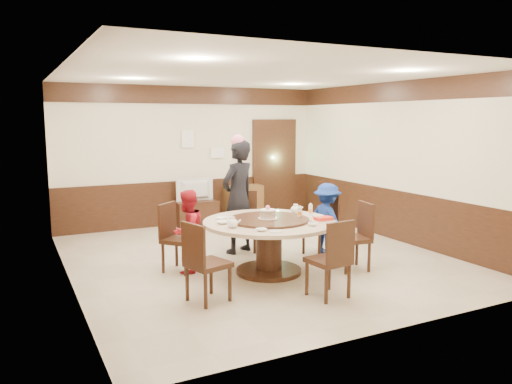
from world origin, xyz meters
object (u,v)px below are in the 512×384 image
person_blue (327,220)px  tv_stand (196,213)px  thermos (241,177)px  television (196,190)px  banquet_table (269,236)px  side_cabinet (243,203)px  shrimp_platter (324,219)px  person_standing (238,197)px  person_red (188,231)px  birthday_cake (268,214)px

person_blue → tv_stand: bearing=9.0°
thermos → tv_stand: bearing=-178.3°
television → banquet_table: bearing=86.5°
side_cabinet → thermos: thermos is taller
television → side_cabinet: television is taller
banquet_table → thermos: size_ratio=4.82×
shrimp_platter → tv_stand: size_ratio=0.35×
person_standing → person_red: size_ratio=1.55×
person_standing → shrimp_platter: (0.57, -1.59, -0.13)m
person_red → shrimp_platter: person_red is taller
person_red → side_cabinet: bearing=-163.7°
shrimp_platter → person_red: bearing=150.2°
person_red → person_blue: person_red is taller
birthday_cake → banquet_table: bearing=-36.1°
person_red → shrimp_platter: bearing=113.8°
person_standing → person_red: bearing=7.1°
person_standing → person_blue: (1.15, -0.84, -0.33)m
shrimp_platter → banquet_table: bearing=148.8°
tv_stand → birthday_cake: bearing=-93.2°
person_blue → birthday_cake: 1.31m
banquet_table → television: (0.18, 3.47, 0.19)m
person_blue → thermos: person_blue is taller
person_red → television: size_ratio=1.51×
person_standing → side_cabinet: (1.17, 2.31, -0.54)m
person_red → tv_stand: bearing=-148.5°
thermos → person_blue: bearing=-89.7°
birthday_cake → side_cabinet: bearing=70.1°
birthday_cake → person_red: bearing=151.3°
person_red → side_cabinet: (2.25, 2.95, -0.21)m
person_standing → tv_stand: person_standing is taller
person_red → person_blue: bearing=138.5°
banquet_table → person_blue: bearing=16.1°
banquet_table → tv_stand: banquet_table is taller
person_blue → shrimp_platter: 0.97m
person_red → television: (1.18, 2.92, 0.14)m
tv_stand → thermos: (1.03, 0.03, 0.69)m
person_red → person_blue: size_ratio=1.01×
birthday_cake → shrimp_platter: 0.77m
banquet_table → person_red: size_ratio=1.56×
person_blue → thermos: (-0.02, 3.15, 0.36)m
birthday_cake → tv_stand: 3.52m
tv_stand → banquet_table: bearing=-93.0°
person_standing → person_blue: bearing=119.9°
birthday_cake → thermos: bearing=70.7°
person_red → thermos: person_red is taller
person_standing → television: bearing=-116.4°
banquet_table → tv_stand: bearing=87.0°
person_blue → thermos: bearing=-9.1°
tv_stand → person_blue: bearing=-71.5°
birthday_cake → television: size_ratio=0.35×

